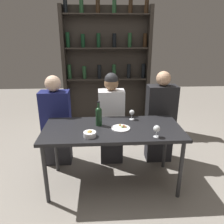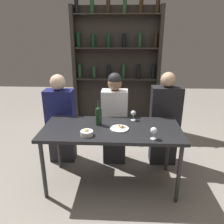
{
  "view_description": "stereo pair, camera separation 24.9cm",
  "coord_description": "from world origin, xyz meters",
  "px_view_note": "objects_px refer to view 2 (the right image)",
  "views": [
    {
      "loc": [
        -0.14,
        -2.24,
        1.73
      ],
      "look_at": [
        0.0,
        0.11,
        0.88
      ],
      "focal_mm": 35.0,
      "sensor_mm": 36.0,
      "label": 1
    },
    {
      "loc": [
        0.11,
        -2.24,
        1.73
      ],
      "look_at": [
        0.0,
        0.11,
        0.88
      ],
      "focal_mm": 35.0,
      "sensor_mm": 36.0,
      "label": 2
    }
  ],
  "objects_px": {
    "wine_glass_0": "(154,131)",
    "seated_person_right": "(165,122)",
    "seated_person_left": "(61,121)",
    "seated_person_center": "(115,121)",
    "snack_bowl": "(87,133)",
    "food_plate_0": "(120,128)",
    "wine_bottle": "(99,115)",
    "wine_glass_1": "(133,113)"
  },
  "relations": [
    {
      "from": "wine_glass_0",
      "to": "snack_bowl",
      "type": "relative_size",
      "value": 0.97
    },
    {
      "from": "wine_glass_0",
      "to": "wine_glass_1",
      "type": "xyz_separation_m",
      "value": [
        -0.18,
        0.49,
        -0.0
      ]
    },
    {
      "from": "wine_glass_1",
      "to": "snack_bowl",
      "type": "xyz_separation_m",
      "value": [
        -0.5,
        -0.45,
        -0.06
      ]
    },
    {
      "from": "snack_bowl",
      "to": "seated_person_left",
      "type": "bearing_deg",
      "value": 123.62
    },
    {
      "from": "food_plate_0",
      "to": "snack_bowl",
      "type": "bearing_deg",
      "value": -152.16
    },
    {
      "from": "snack_bowl",
      "to": "wine_bottle",
      "type": "bearing_deg",
      "value": 72.08
    },
    {
      "from": "wine_bottle",
      "to": "seated_person_left",
      "type": "relative_size",
      "value": 0.23
    },
    {
      "from": "wine_glass_1",
      "to": "seated_person_right",
      "type": "relative_size",
      "value": 0.1
    },
    {
      "from": "seated_person_center",
      "to": "food_plate_0",
      "type": "bearing_deg",
      "value": -81.73
    },
    {
      "from": "wine_bottle",
      "to": "seated_person_right",
      "type": "bearing_deg",
      "value": 27.03
    },
    {
      "from": "wine_glass_0",
      "to": "seated_person_center",
      "type": "relative_size",
      "value": 0.1
    },
    {
      "from": "wine_glass_1",
      "to": "food_plate_0",
      "type": "relative_size",
      "value": 0.6
    },
    {
      "from": "food_plate_0",
      "to": "seated_person_left",
      "type": "xyz_separation_m",
      "value": [
        -0.82,
        0.54,
        -0.16
      ]
    },
    {
      "from": "seated_person_left",
      "to": "wine_glass_1",
      "type": "bearing_deg",
      "value": -15.59
    },
    {
      "from": "wine_bottle",
      "to": "seated_person_right",
      "type": "height_order",
      "value": "seated_person_right"
    },
    {
      "from": "wine_glass_0",
      "to": "seated_person_left",
      "type": "relative_size",
      "value": 0.1
    },
    {
      "from": "seated_person_right",
      "to": "food_plate_0",
      "type": "bearing_deg",
      "value": -137.84
    },
    {
      "from": "food_plate_0",
      "to": "wine_bottle",
      "type": "bearing_deg",
      "value": 155.74
    },
    {
      "from": "wine_bottle",
      "to": "snack_bowl",
      "type": "height_order",
      "value": "wine_bottle"
    },
    {
      "from": "seated_person_left",
      "to": "wine_bottle",
      "type": "bearing_deg",
      "value": -36.91
    },
    {
      "from": "snack_bowl",
      "to": "wine_glass_1",
      "type": "bearing_deg",
      "value": 42.02
    },
    {
      "from": "seated_person_left",
      "to": "seated_person_center",
      "type": "bearing_deg",
      "value": 0.0
    },
    {
      "from": "snack_bowl",
      "to": "wine_glass_0",
      "type": "bearing_deg",
      "value": -3.99
    },
    {
      "from": "wine_glass_0",
      "to": "wine_glass_1",
      "type": "height_order",
      "value": "wine_glass_0"
    },
    {
      "from": "wine_bottle",
      "to": "food_plate_0",
      "type": "bearing_deg",
      "value": -24.26
    },
    {
      "from": "wine_glass_0",
      "to": "seated_person_right",
      "type": "height_order",
      "value": "seated_person_right"
    },
    {
      "from": "wine_glass_1",
      "to": "seated_person_left",
      "type": "xyz_separation_m",
      "value": [
        -0.97,
        0.27,
        -0.23
      ]
    },
    {
      "from": "wine_glass_0",
      "to": "snack_bowl",
      "type": "bearing_deg",
      "value": 176.01
    },
    {
      "from": "wine_bottle",
      "to": "seated_person_left",
      "type": "xyz_separation_m",
      "value": [
        -0.57,
        0.43,
        -0.27
      ]
    },
    {
      "from": "food_plate_0",
      "to": "seated_person_left",
      "type": "height_order",
      "value": "seated_person_left"
    },
    {
      "from": "wine_bottle",
      "to": "food_plate_0",
      "type": "distance_m",
      "value": 0.29
    },
    {
      "from": "food_plate_0",
      "to": "snack_bowl",
      "type": "distance_m",
      "value": 0.38
    },
    {
      "from": "seated_person_left",
      "to": "seated_person_center",
      "type": "relative_size",
      "value": 0.98
    },
    {
      "from": "food_plate_0",
      "to": "seated_person_right",
      "type": "distance_m",
      "value": 0.82
    },
    {
      "from": "food_plate_0",
      "to": "wine_glass_0",
      "type": "bearing_deg",
      "value": -33.84
    },
    {
      "from": "wine_bottle",
      "to": "seated_person_center",
      "type": "height_order",
      "value": "seated_person_center"
    },
    {
      "from": "wine_bottle",
      "to": "snack_bowl",
      "type": "xyz_separation_m",
      "value": [
        -0.09,
        -0.29,
        -0.09
      ]
    },
    {
      "from": "snack_bowl",
      "to": "food_plate_0",
      "type": "bearing_deg",
      "value": 27.84
    },
    {
      "from": "snack_bowl",
      "to": "seated_person_left",
      "type": "xyz_separation_m",
      "value": [
        -0.48,
        0.72,
        -0.18
      ]
    },
    {
      "from": "snack_bowl",
      "to": "seated_person_left",
      "type": "distance_m",
      "value": 0.88
    },
    {
      "from": "wine_glass_0",
      "to": "seated_person_left",
      "type": "xyz_separation_m",
      "value": [
        -1.15,
        0.77,
        -0.23
      ]
    },
    {
      "from": "wine_bottle",
      "to": "wine_glass_0",
      "type": "bearing_deg",
      "value": -30.03
    }
  ]
}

